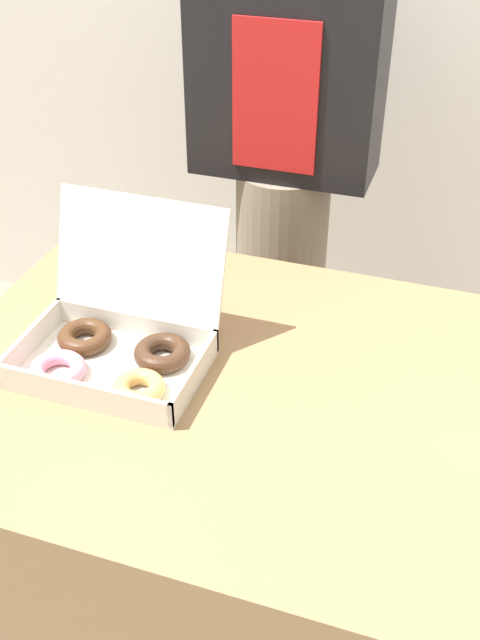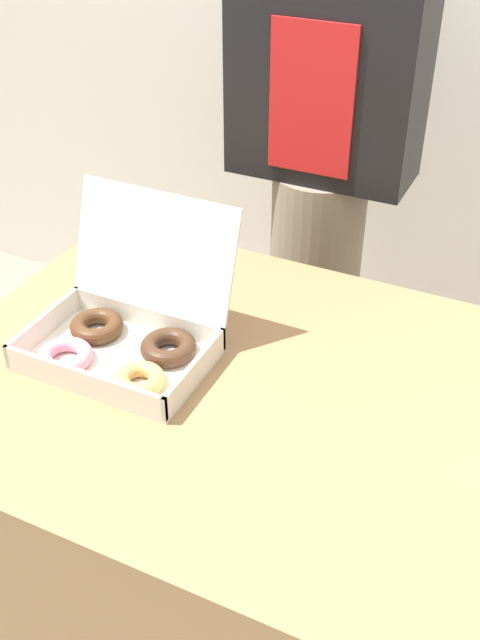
{
  "view_description": "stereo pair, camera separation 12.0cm",
  "coord_description": "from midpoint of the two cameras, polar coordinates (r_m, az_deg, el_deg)",
  "views": [
    {
      "loc": [
        0.29,
        -0.96,
        1.59
      ],
      "look_at": [
        -0.02,
        -0.02,
        0.9
      ],
      "focal_mm": 42.0,
      "sensor_mm": 36.0,
      "label": 1
    },
    {
      "loc": [
        0.4,
        -0.91,
        1.59
      ],
      "look_at": [
        -0.02,
        -0.02,
        0.9
      ],
      "focal_mm": 42.0,
      "sensor_mm": 36.0,
      "label": 2
    }
  ],
  "objects": [
    {
      "name": "person_customer",
      "position": [
        1.89,
        1.56,
        11.89
      ],
      "size": [
        0.44,
        0.24,
        1.57
      ],
      "color": "gray",
      "rests_on": "ground_plane"
    },
    {
      "name": "donut_box",
      "position": [
        1.35,
        -11.92,
        -1.73
      ],
      "size": [
        0.33,
        0.3,
        0.26
      ],
      "color": "silver",
      "rests_on": "table"
    },
    {
      "name": "ground_plane",
      "position": [
        1.88,
        -1.05,
        -22.77
      ],
      "size": [
        14.0,
        14.0,
        0.0
      ],
      "primitive_type": "plane",
      "color": "gray"
    },
    {
      "name": "table",
      "position": [
        1.57,
        -1.2,
        -15.47
      ],
      "size": [
        1.15,
        0.83,
        0.75
      ],
      "color": "#99754C",
      "rests_on": "ground_plane"
    }
  ]
}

